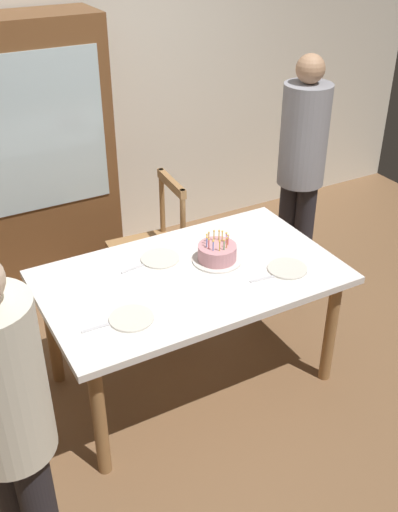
# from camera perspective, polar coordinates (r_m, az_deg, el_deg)

# --- Properties ---
(ground) EXTENTS (6.40, 6.40, 0.00)m
(ground) POSITION_cam_1_polar(r_m,az_deg,el_deg) (3.74, -0.69, -11.48)
(ground) COLOR brown
(back_wall) EXTENTS (6.40, 0.10, 2.60)m
(back_wall) POSITION_cam_1_polar(r_m,az_deg,el_deg) (4.63, -12.12, 15.13)
(back_wall) COLOR silver
(back_wall) RESTS_ON ground
(dining_table) EXTENTS (1.62, 0.97, 0.76)m
(dining_table) POSITION_cam_1_polar(r_m,az_deg,el_deg) (3.32, -0.76, -3.00)
(dining_table) COLOR white
(dining_table) RESTS_ON ground
(birthday_cake) EXTENTS (0.28, 0.28, 0.17)m
(birthday_cake) POSITION_cam_1_polar(r_m,az_deg,el_deg) (3.36, 1.73, 0.23)
(birthday_cake) COLOR silver
(birthday_cake) RESTS_ON dining_table
(plate_near_celebrant) EXTENTS (0.22, 0.22, 0.01)m
(plate_near_celebrant) POSITION_cam_1_polar(r_m,az_deg,el_deg) (2.95, -6.44, -5.91)
(plate_near_celebrant) COLOR silver
(plate_near_celebrant) RESTS_ON dining_table
(plate_far_side) EXTENTS (0.22, 0.22, 0.01)m
(plate_far_side) POSITION_cam_1_polar(r_m,az_deg,el_deg) (3.40, -3.71, -0.24)
(plate_far_side) COLOR silver
(plate_far_side) RESTS_ON dining_table
(plate_near_guest) EXTENTS (0.22, 0.22, 0.01)m
(plate_near_guest) POSITION_cam_1_polar(r_m,az_deg,el_deg) (3.34, 8.40, -1.19)
(plate_near_guest) COLOR silver
(plate_near_guest) RESTS_ON dining_table
(fork_near_celebrant) EXTENTS (0.18, 0.02, 0.01)m
(fork_near_celebrant) POSITION_cam_1_polar(r_m,az_deg,el_deg) (2.92, -9.46, -6.67)
(fork_near_celebrant) COLOR silver
(fork_near_celebrant) RESTS_ON dining_table
(fork_far_side) EXTENTS (0.18, 0.04, 0.01)m
(fork_far_side) POSITION_cam_1_polar(r_m,az_deg,el_deg) (3.34, -6.05, -1.12)
(fork_far_side) COLOR silver
(fork_far_side) RESTS_ON dining_table
(fork_near_guest) EXTENTS (0.18, 0.04, 0.01)m
(fork_near_guest) POSITION_cam_1_polar(r_m,az_deg,el_deg) (3.25, 6.31, -2.12)
(fork_near_guest) COLOR silver
(fork_near_guest) RESTS_ON dining_table
(chair_spindle_back) EXTENTS (0.47, 0.47, 0.95)m
(chair_spindle_back) POSITION_cam_1_polar(r_m,az_deg,el_deg) (4.08, -4.68, 0.58)
(chair_spindle_back) COLOR #9E7042
(chair_spindle_back) RESTS_ON ground
(person_celebrant) EXTENTS (0.32, 0.32, 1.61)m
(person_celebrant) POSITION_cam_1_polar(r_m,az_deg,el_deg) (2.33, -17.68, -14.69)
(person_celebrant) COLOR #262328
(person_celebrant) RESTS_ON ground
(person_guest) EXTENTS (0.32, 0.32, 1.69)m
(person_guest) POSITION_cam_1_polar(r_m,az_deg,el_deg) (4.19, 9.73, 8.75)
(person_guest) COLOR #262328
(person_guest) RESTS_ON ground
(china_cabinet) EXTENTS (1.10, 0.45, 1.90)m
(china_cabinet) POSITION_cam_1_polar(r_m,az_deg,el_deg) (4.37, -15.68, 8.85)
(china_cabinet) COLOR brown
(china_cabinet) RESTS_ON ground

